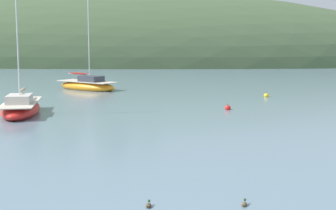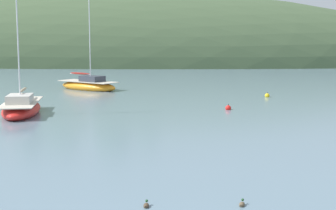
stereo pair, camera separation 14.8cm
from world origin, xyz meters
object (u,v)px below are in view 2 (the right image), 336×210
Objects in this scene: sailboat_teal_outer at (89,85)px; mooring_buoy_channel at (267,96)px; mooring_buoy_inner at (228,108)px; duck_trailing at (242,204)px; duck_lone_right at (146,205)px; sailboat_grey_yawl at (21,108)px.

sailboat_teal_outer is 18.45m from mooring_buoy_channel.
sailboat_teal_outer is 19.33m from mooring_buoy_inner.
mooring_buoy_inner is at bearing 88.11° from duck_trailing.
mooring_buoy_inner is at bearing -44.88° from sailboat_teal_outer.
duck_lone_right is at bearing -99.78° from mooring_buoy_inner.
sailboat_teal_outer is at bearing 110.24° from duck_trailing.
mooring_buoy_inner is at bearing 80.22° from duck_lone_right.
mooring_buoy_channel is (3.97, 8.34, 0.00)m from mooring_buoy_inner.
sailboat_grey_yawl reaches higher than mooring_buoy_inner.
duck_lone_right and duck_trailing have the same top height.
sailboat_teal_outer reaches higher than duck_trailing.
sailboat_grey_yawl is 18.43× the size of mooring_buoy_channel.
sailboat_grey_yawl is 16.84m from sailboat_teal_outer.
sailboat_grey_yawl is 23.48× the size of duck_trailing.
sailboat_grey_yawl is 1.03× the size of sailboat_teal_outer.
mooring_buoy_inner and mooring_buoy_channel have the same top height.
sailboat_grey_yawl reaches higher than duck_lone_right.
duck_lone_right is (-3.77, -21.88, -0.07)m from mooring_buoy_inner.
sailboat_teal_outer reaches higher than mooring_buoy_channel.
mooring_buoy_inner is at bearing 12.21° from sailboat_grey_yawl.
mooring_buoy_inner is (14.68, 3.18, -0.32)m from sailboat_grey_yawl.
duck_lone_right is at bearing -59.76° from sailboat_grey_yawl.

